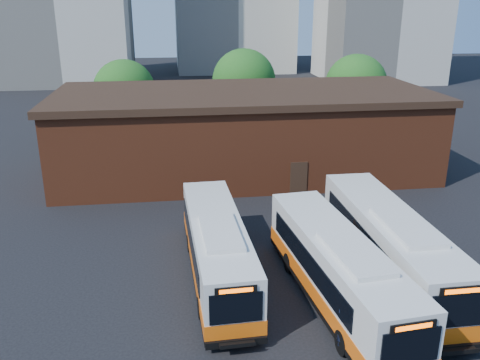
{
  "coord_description": "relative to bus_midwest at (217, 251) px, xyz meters",
  "views": [
    {
      "loc": [
        -5.47,
        -18.42,
        12.76
      ],
      "look_at": [
        -2.01,
        7.26,
        3.67
      ],
      "focal_mm": 38.0,
      "sensor_mm": 36.0,
      "label": 1
    }
  ],
  "objects": [
    {
      "name": "tree_mid",
      "position": [
        5.64,
        30.58,
        3.62
      ],
      "size": [
        6.56,
        6.56,
        8.36
      ],
      "color": "#382314",
      "rests_on": "ground"
    },
    {
      "name": "bus_mideast",
      "position": [
        5.05,
        -2.92,
        0.06
      ],
      "size": [
        3.67,
        12.41,
        3.34
      ],
      "rotation": [
        0.0,
        0.0,
        0.1
      ],
      "color": "silver",
      "rests_on": "ground"
    },
    {
      "name": "depot_building",
      "position": [
        3.64,
        16.58,
        1.8
      ],
      "size": [
        28.6,
        12.6,
        6.4
      ],
      "color": "brown",
      "rests_on": "ground"
    },
    {
      "name": "bus_east",
      "position": [
        8.22,
        -0.99,
        0.13
      ],
      "size": [
        2.76,
        12.86,
        3.49
      ],
      "rotation": [
        0.0,
        0.0,
        0.0
      ],
      "color": "silver",
      "rests_on": "ground"
    },
    {
      "name": "transit_worker",
      "position": [
        4.27,
        -6.16,
        -0.5
      ],
      "size": [
        0.68,
        0.82,
        1.91
      ],
      "primitive_type": "imported",
      "rotation": [
        0.0,
        0.0,
        1.2
      ],
      "color": "#111932",
      "rests_on": "ground"
    },
    {
      "name": "tree_east",
      "position": [
        16.64,
        27.58,
        3.37
      ],
      "size": [
        6.24,
        6.24,
        7.96
      ],
      "color": "#382314",
      "rests_on": "ground"
    },
    {
      "name": "bus_midwest",
      "position": [
        0.0,
        0.0,
        0.0
      ],
      "size": [
        2.85,
        11.86,
        3.21
      ],
      "rotation": [
        0.0,
        0.0,
        0.04
      ],
      "color": "silver",
      "rests_on": "ground"
    },
    {
      "name": "ground",
      "position": [
        3.64,
        -3.42,
        -1.46
      ],
      "size": [
        220.0,
        220.0,
        0.0
      ],
      "primitive_type": "plane",
      "color": "black"
    },
    {
      "name": "tree_west",
      "position": [
        -6.36,
        28.58,
        3.19
      ],
      "size": [
        6.0,
        6.0,
        7.65
      ],
      "color": "#382314",
      "rests_on": "ground"
    }
  ]
}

